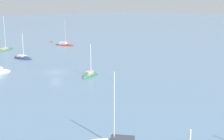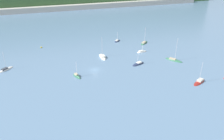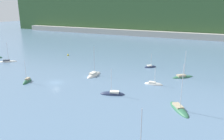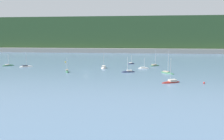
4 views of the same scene
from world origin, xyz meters
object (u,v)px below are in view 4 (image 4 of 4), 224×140
(sailboat_7, at_px, (171,82))
(sailboat_11, at_px, (128,72))
(sailboat_8, at_px, (8,66))
(sailboat_6, at_px, (167,73))
(mooring_buoy_1, at_px, (204,83))
(sailboat_2, at_px, (26,67))
(sailboat_9, at_px, (131,64))
(sailboat_0, at_px, (67,72))
(mooring_buoy_0, at_px, (65,62))
(sailboat_4, at_px, (144,68))
(sailboat_10, at_px, (155,66))
(sailboat_1, at_px, (104,68))

(sailboat_7, bearing_deg, sailboat_11, -81.06)
(sailboat_8, bearing_deg, sailboat_6, -48.48)
(sailboat_8, bearing_deg, sailboat_11, -50.13)
(sailboat_7, xyz_separation_m, mooring_buoy_1, (11.78, -0.67, 0.17))
(sailboat_2, distance_m, sailboat_9, 63.47)
(sailboat_0, height_order, mooring_buoy_1, sailboat_0)
(mooring_buoy_0, bearing_deg, sailboat_9, -3.24)
(sailboat_2, distance_m, sailboat_4, 67.41)
(sailboat_0, distance_m, sailboat_7, 50.88)
(sailboat_6, relative_size, sailboat_9, 1.93)
(sailboat_8, xyz_separation_m, mooring_buoy_0, (28.51, 20.24, 0.34))
(sailboat_10, height_order, sailboat_11, sailboat_10)
(mooring_buoy_1, bearing_deg, sailboat_7, 176.75)
(sailboat_1, bearing_deg, sailboat_10, -68.17)
(sailboat_6, height_order, sailboat_10, sailboat_6)
(sailboat_2, height_order, mooring_buoy_0, sailboat_2)
(sailboat_0, height_order, sailboat_6, sailboat_6)
(sailboat_0, relative_size, sailboat_8, 1.03)
(sailboat_11, bearing_deg, sailboat_2, -32.22)
(sailboat_2, relative_size, sailboat_9, 1.49)
(sailboat_9, height_order, mooring_buoy_0, sailboat_9)
(sailboat_9, bearing_deg, sailboat_10, -70.30)
(sailboat_8, distance_m, sailboat_9, 74.79)
(sailboat_4, bearing_deg, sailboat_0, -165.23)
(sailboat_0, xyz_separation_m, sailboat_8, (-42.27, 18.64, -0.05))
(sailboat_11, height_order, mooring_buoy_0, sailboat_11)
(sailboat_0, distance_m, sailboat_9, 47.40)
(sailboat_10, bearing_deg, sailboat_0, 169.13)
(sailboat_1, height_order, sailboat_6, sailboat_6)
(sailboat_0, distance_m, mooring_buoy_1, 62.14)
(sailboat_9, height_order, sailboat_11, sailboat_11)
(sailboat_0, height_order, sailboat_10, sailboat_10)
(sailboat_1, bearing_deg, sailboat_6, -114.60)
(sailboat_6, xyz_separation_m, sailboat_7, (-1.43, -21.76, 0.06))
(sailboat_8, bearing_deg, sailboat_10, -31.68)
(sailboat_11, xyz_separation_m, mooring_buoy_1, (28.87, -23.65, 0.25))
(sailboat_11, bearing_deg, sailboat_6, 155.93)
(sailboat_1, relative_size, sailboat_9, 1.84)
(sailboat_4, relative_size, sailboat_7, 0.65)
(sailboat_1, distance_m, sailboat_4, 21.97)
(sailboat_1, relative_size, mooring_buoy_1, 17.96)
(sailboat_11, bearing_deg, sailboat_7, 106.34)
(sailboat_1, xyz_separation_m, sailboat_7, (31.21, -35.77, 0.03))
(sailboat_1, xyz_separation_m, sailboat_4, (21.97, 0.44, -0.06))
(sailboat_0, bearing_deg, sailboat_2, -140.17)
(sailboat_1, relative_size, sailboat_11, 1.40)
(sailboat_0, bearing_deg, sailboat_8, -135.75)
(sailboat_1, relative_size, mooring_buoy_0, 14.07)
(sailboat_6, xyz_separation_m, sailboat_8, (-90.64, 16.51, -0.02))
(sailboat_11, bearing_deg, sailboat_1, -62.44)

